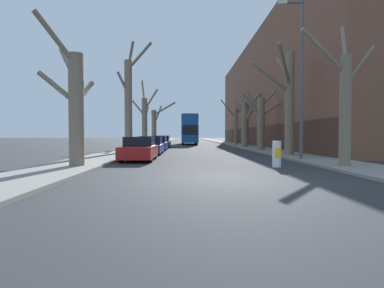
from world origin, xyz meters
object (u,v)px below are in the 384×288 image
(street_tree_left_3, at_px, (155,125))
(street_tree_right_4, at_px, (236,122))
(street_tree_right_0, at_px, (344,104))
(parked_car_2, at_px, (157,144))
(double_decker_bus, at_px, (189,128))
(parked_car_0, at_px, (139,149))
(street_tree_left_1, at_px, (129,102))
(traffic_bollard, at_px, (277,154))
(street_tree_right_3, at_px, (246,121))
(parked_car_1, at_px, (151,146))
(street_tree_right_2, at_px, (260,120))
(street_tree_right_1, at_px, (288,100))
(street_tree_left_2, at_px, (145,119))
(lamp_post, at_px, (300,73))
(parked_car_3, at_px, (162,142))
(street_tree_left_0, at_px, (75,103))

(street_tree_left_3, xyz_separation_m, street_tree_right_4, (11.77, -3.35, 0.36))
(street_tree_right_0, bearing_deg, parked_car_2, 121.50)
(double_decker_bus, bearing_deg, parked_car_0, -96.16)
(street_tree_left_1, distance_m, traffic_bollard, 14.21)
(traffic_bollard, bearing_deg, street_tree_left_1, 128.99)
(street_tree_right_4, bearing_deg, street_tree_right_3, -91.52)
(street_tree_right_0, xyz_separation_m, parked_car_1, (-9.48, 9.85, -2.16))
(street_tree_right_2, bearing_deg, street_tree_right_3, 90.00)
(street_tree_left_3, distance_m, parked_car_0, 28.37)
(street_tree_right_1, xyz_separation_m, traffic_bollard, (-2.86, -6.80, -3.25))
(street_tree_left_2, bearing_deg, lamp_post, -58.85)
(street_tree_left_2, relative_size, traffic_bollard, 6.84)
(parked_car_0, xyz_separation_m, parked_car_1, (-0.00, 5.55, 0.00))
(street_tree_right_3, bearing_deg, parked_car_3, -172.92)
(street_tree_right_1, relative_size, lamp_post, 0.80)
(lamp_post, distance_m, traffic_bollard, 5.69)
(street_tree_left_1, xyz_separation_m, double_decker_bus, (5.21, 23.62, -1.58))
(double_decker_bus, height_order, parked_car_3, double_decker_bus)
(street_tree_left_0, bearing_deg, street_tree_left_3, 89.41)
(parked_car_3, height_order, traffic_bollard, parked_car_3)
(street_tree_right_2, relative_size, street_tree_right_3, 0.85)
(street_tree_right_4, relative_size, parked_car_2, 1.78)
(parked_car_1, distance_m, parked_car_2, 5.62)
(parked_car_3, relative_size, lamp_post, 0.45)
(street_tree_left_3, height_order, street_tree_right_1, street_tree_right_1)
(street_tree_right_3, relative_size, street_tree_right_4, 0.91)
(street_tree_left_3, bearing_deg, traffic_bollard, -74.75)
(street_tree_left_3, height_order, parked_car_0, street_tree_left_3)
(street_tree_left_0, xyz_separation_m, parked_car_2, (2.26, 14.94, -2.24))
(parked_car_3, bearing_deg, lamp_post, -62.29)
(street_tree_left_2, distance_m, lamp_post, 21.34)
(street_tree_left_0, relative_size, parked_car_2, 1.52)
(parked_car_0, height_order, lamp_post, lamp_post)
(parked_car_3, distance_m, lamp_post, 19.73)
(street_tree_left_2, height_order, street_tree_right_3, street_tree_left_2)
(street_tree_left_2, relative_size, street_tree_right_4, 1.10)
(street_tree_left_0, height_order, street_tree_right_4, street_tree_right_4)
(street_tree_right_1, distance_m, lamp_post, 4.00)
(street_tree_right_0, relative_size, parked_car_3, 1.63)
(parked_car_1, xyz_separation_m, parked_car_2, (-0.00, 5.62, -0.02))
(street_tree_left_1, bearing_deg, traffic_bollard, -51.01)
(parked_car_3, xyz_separation_m, traffic_bollard, (6.76, -20.06, -0.06))
(parked_car_1, bearing_deg, street_tree_right_4, 62.98)
(street_tree_right_0, bearing_deg, street_tree_right_2, 89.34)
(street_tree_right_0, height_order, parked_car_0, street_tree_right_0)
(street_tree_right_0, distance_m, double_decker_bus, 35.52)
(double_decker_bus, distance_m, traffic_bollard, 34.55)
(street_tree_right_2, bearing_deg, lamp_post, -93.50)
(traffic_bollard, bearing_deg, double_decker_bus, 95.74)
(street_tree_right_3, bearing_deg, parked_car_1, -128.65)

